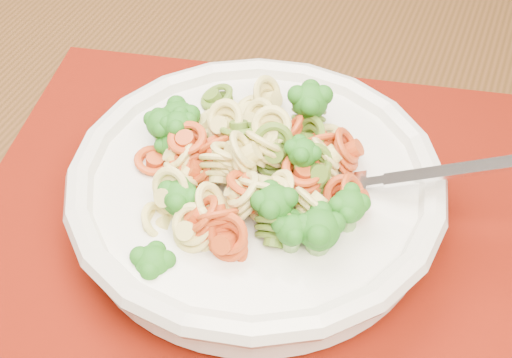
{
  "coord_description": "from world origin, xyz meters",
  "views": [
    {
      "loc": [
        -0.04,
        -0.1,
        1.19
      ],
      "look_at": [
        -0.05,
        0.24,
        0.83
      ],
      "focal_mm": 50.0,
      "sensor_mm": 36.0,
      "label": 1
    }
  ],
  "objects": [
    {
      "name": "pasta_bowl",
      "position": [
        -0.05,
        0.24,
        0.82
      ],
      "size": [
        0.27,
        0.27,
        0.05
      ],
      "color": "beige",
      "rests_on": "placemat"
    },
    {
      "name": "dining_table",
      "position": [
        0.04,
        0.37,
        0.66
      ],
      "size": [
        1.48,
        1.22,
        0.79
      ],
      "rotation": [
        0.0,
        0.0,
        -0.36
      ],
      "color": "#4A2B14",
      "rests_on": "ground"
    },
    {
      "name": "placemat",
      "position": [
        -0.03,
        0.24,
        0.79
      ],
      "size": [
        0.5,
        0.42,
        0.0
      ],
      "primitive_type": "cube",
      "rotation": [
        0.0,
        0.0,
        -0.16
      ],
      "color": "#650F04",
      "rests_on": "dining_table"
    },
    {
      "name": "fork",
      "position": [
        0.01,
        0.23,
        0.83
      ],
      "size": [
        0.18,
        0.05,
        0.08
      ],
      "primitive_type": null,
      "rotation": [
        0.0,
        -0.35,
        -0.12
      ],
      "color": "silver",
      "rests_on": "pasta_bowl"
    },
    {
      "name": "pasta_broccoli_heap",
      "position": [
        -0.05,
        0.24,
        0.84
      ],
      "size": [
        0.23,
        0.23,
        0.06
      ],
      "primitive_type": null,
      "color": "#D6C36A",
      "rests_on": "pasta_bowl"
    }
  ]
}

